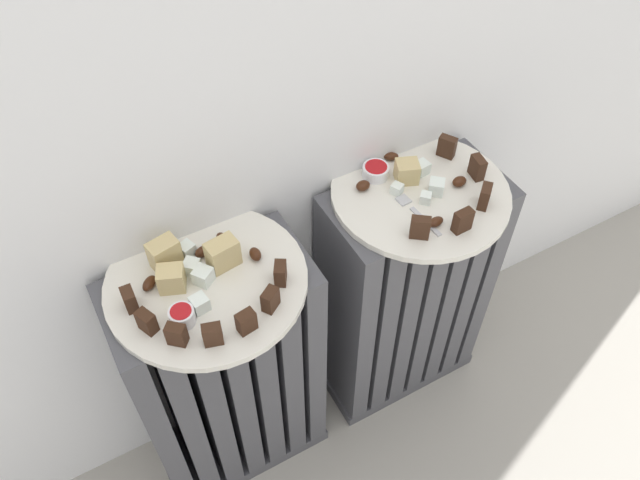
{
  "coord_description": "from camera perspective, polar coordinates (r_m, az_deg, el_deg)",
  "views": [
    {
      "loc": [
        -0.33,
        -0.32,
        1.34
      ],
      "look_at": [
        0.0,
        0.28,
        0.56
      ],
      "focal_mm": 35.4,
      "sensor_mm": 36.0,
      "label": 1
    }
  ],
  "objects": [
    {
      "name": "turkish_delight_right_3",
      "position": [
        1.12,
        9.19,
        6.46
      ],
      "size": [
        0.03,
        0.03,
        0.02
      ],
      "primitive_type": "cube",
      "rotation": [
        0.0,
        0.0,
        0.11
      ],
      "color": "white",
      "rests_on": "plate_right"
    },
    {
      "name": "dark_cake_slice_left_6",
      "position": [
        0.94,
        -3.61,
        -3.02
      ],
      "size": [
        0.03,
        0.03,
        0.04
      ],
      "primitive_type": "cube",
      "rotation": [
        0.0,
        0.0,
        1.03
      ],
      "color": "#382114",
      "rests_on": "plate_left"
    },
    {
      "name": "marble_cake_slice_left_2",
      "position": [
        0.97,
        -8.79,
        -1.23
      ],
      "size": [
        0.05,
        0.04,
        0.05
      ],
      "primitive_type": "cube",
      "rotation": [
        0.0,
        0.0,
        0.14
      ],
      "color": "tan",
      "rests_on": "plate_left"
    },
    {
      "name": "marble_cake_slice_right_0",
      "position": [
        1.1,
        7.86,
        6.15
      ],
      "size": [
        0.05,
        0.05,
        0.04
      ],
      "primitive_type": "cube",
      "rotation": [
        0.0,
        0.0,
        -0.39
      ],
      "color": "tan",
      "rests_on": "plate_right"
    },
    {
      "name": "medjool_date_right_0",
      "position": [
        1.11,
        12.49,
        5.18
      ],
      "size": [
        0.03,
        0.02,
        0.02
      ],
      "primitive_type": "ellipsoid",
      "rotation": [
        0.0,
        0.0,
        0.03
      ],
      "color": "#3D1E0F",
      "rests_on": "plate_right"
    },
    {
      "name": "jam_bowl_left",
      "position": [
        0.92,
        -12.37,
        -6.7
      ],
      "size": [
        0.04,
        0.04,
        0.03
      ],
      "color": "white",
      "rests_on": "plate_left"
    },
    {
      "name": "medjool_date_left_3",
      "position": [
        0.98,
        -15.18,
        -3.8
      ],
      "size": [
        0.03,
        0.03,
        0.01
      ],
      "primitive_type": "ellipsoid",
      "rotation": [
        0.0,
        0.0,
        0.77
      ],
      "color": "#3D1E0F",
      "rests_on": "plate_left"
    },
    {
      "name": "jam_bowl_right",
      "position": [
        1.11,
        5.06,
        6.27
      ],
      "size": [
        0.05,
        0.05,
        0.02
      ],
      "color": "white",
      "rests_on": "plate_right"
    },
    {
      "name": "turkish_delight_right_0",
      "position": [
        1.07,
        9.53,
        3.77
      ],
      "size": [
        0.03,
        0.03,
        0.02
      ],
      "primitive_type": "cube",
      "rotation": [
        0.0,
        0.0,
        0.8
      ],
      "color": "white",
      "rests_on": "plate_right"
    },
    {
      "name": "dark_cake_slice_left_2",
      "position": [
        0.9,
        -12.85,
        -8.33
      ],
      "size": [
        0.03,
        0.03,
        0.04
      ],
      "primitive_type": "cube",
      "rotation": [
        0.0,
        0.0,
        -0.73
      ],
      "color": "#382114",
      "rests_on": "plate_left"
    },
    {
      "name": "turkish_delight_right_2",
      "position": [
        1.08,
        6.96,
        4.61
      ],
      "size": [
        0.02,
        0.02,
        0.02
      ],
      "primitive_type": "cube",
      "rotation": [
        0.0,
        0.0,
        0.47
      ],
      "color": "white",
      "rests_on": "plate_right"
    },
    {
      "name": "dark_cake_slice_right_0",
      "position": [
        1.01,
        9.04,
        1.12
      ],
      "size": [
        0.03,
        0.03,
        0.04
      ],
      "primitive_type": "cube",
      "rotation": [
        0.0,
        0.0,
        -0.64
      ],
      "color": "#382114",
      "rests_on": "plate_right"
    },
    {
      "name": "medjool_date_left_1",
      "position": [
        1.0,
        -10.57,
        -1.05
      ],
      "size": [
        0.03,
        0.02,
        0.02
      ],
      "primitive_type": "ellipsoid",
      "rotation": [
        0.0,
        0.0,
        0.2
      ],
      "color": "#3D1E0F",
      "rests_on": "plate_left"
    },
    {
      "name": "medjool_date_right_1",
      "position": [
        1.08,
        3.91,
        4.92
      ],
      "size": [
        0.03,
        0.02,
        0.02
      ],
      "primitive_type": "ellipsoid",
      "rotation": [
        0.0,
        0.0,
        0.0
      ],
      "color": "#3D1E0F",
      "rests_on": "plate_right"
    },
    {
      "name": "turkish_delight_right_1",
      "position": [
        1.09,
        10.48,
        4.73
      ],
      "size": [
        0.04,
        0.04,
        0.03
      ],
      "primitive_type": "cube",
      "rotation": [
        0.0,
        0.0,
        0.84
      ],
      "color": "white",
      "rests_on": "plate_right"
    },
    {
      "name": "marble_cake_slice_left_1",
      "position": [
        0.96,
        -13.3,
        -3.41
      ],
      "size": [
        0.05,
        0.04,
        0.04
      ],
      "primitive_type": "cube",
      "rotation": [
        0.0,
        0.0,
        -0.39
      ],
      "color": "tan",
      "rests_on": "plate_left"
    },
    {
      "name": "turkish_delight_left_3",
      "position": [
        0.98,
        -11.52,
        -2.42
      ],
      "size": [
        0.03,
        0.03,
        0.02
      ],
      "primitive_type": "cube",
      "rotation": [
        0.0,
        0.0,
        0.8
      ],
      "color": "white",
      "rests_on": "plate_left"
    },
    {
      "name": "medjool_date_right_2",
      "position": [
        1.04,
        10.44,
        1.63
      ],
      "size": [
        0.03,
        0.02,
        0.01
      ],
      "primitive_type": "ellipsoid",
      "rotation": [
        0.0,
        0.0,
        0.11
      ],
      "color": "#3D1E0F",
      "rests_on": "plate_right"
    },
    {
      "name": "plate_right",
      "position": [
        1.1,
        9.05,
        4.22
      ],
      "size": [
        0.31,
        0.31,
        0.01
      ],
      "primitive_type": "cylinder",
      "color": "silver",
      "rests_on": "radiator_right"
    },
    {
      "name": "dark_cake_slice_left_4",
      "position": [
        0.9,
        -6.68,
        -7.35
      ],
      "size": [
        0.03,
        0.02,
        0.04
      ],
      "primitive_type": "cube",
      "rotation": [
        0.0,
        0.0,
        0.15
      ],
      "color": "#382114",
      "rests_on": "plate_left"
    },
    {
      "name": "medjool_date_right_3",
      "position": [
        1.15,
        6.44,
        7.53
      ],
      "size": [
        0.03,
        0.03,
        0.01
      ],
      "primitive_type": "ellipsoid",
      "rotation": [
        0.0,
        0.0,
        2.68
      ],
      "color": "#3D1E0F",
      "rests_on": "plate_right"
    },
    {
      "name": "dark_cake_slice_left_0",
      "position": [
        0.95,
        -16.83,
        -5.16
      ],
      "size": [
        0.02,
        0.03,
        0.04
      ],
      "primitive_type": "cube",
      "rotation": [
        0.0,
        0.0,
        -1.6
      ],
      "color": "#382114",
      "rests_on": "plate_left"
    },
    {
      "name": "dark_cake_slice_left_3",
      "position": [
        0.89,
        -9.69,
        -8.42
      ],
      "size": [
        0.03,
        0.02,
        0.04
      ],
      "primitive_type": "cube",
      "rotation": [
        0.0,
        0.0,
        -0.29
      ],
      "color": "#382114",
      "rests_on": "plate_left"
    },
    {
      "name": "medjool_date_left_0",
      "position": [
        1.01,
        -8.8,
        0.06
      ],
      "size": [
        0.02,
        0.03,
        0.01
      ],
      "primitive_type": "ellipsoid",
      "rotation": [
        0.0,
        0.0,
        1.64
      ],
      "color": "#3D1E0F",
      "rests_on": "plate_left"
    },
    {
      "name": "dark_cake_slice_right_4",
      "position": [
        1.16,
        11.4,
        8.27
      ],
      "size": [
        0.03,
        0.03,
        0.04
      ],
      "primitive_type": "cube",
      "rotation": [
        0.0,
        0.0,
        2.1
      ],
      "color": "#382114",
      "rests_on": "plate_right"
    },
    {
      "name": "turkish_delight_left_0",
      "position": [
        0.96,
        -10.52,
        -3.21
      ],
      "size": [
        0.04,
        0.04,
        0.03
      ],
      "primitive_type": "cube",
      "rotation": [
        0.0,
        0.0,
        0.63
      ],
      "color": "white",
      "rests_on": "plate_left"
    },
    {
      "name": "dark_cake_slice_left_1",
      "position": [
        0.92,
        -15.4,
        -7.13
      ],
      "size": [
        0.03,
        0.03,
        0.04
      ],
      "primitive_type": "cube",
      "rotation": [
        0.0,
        0.0,
        -1.17
      ],
      "color": "#382114",
      "rests_on": "plate_left"
    },
    {
      "name": "turkish_delight_left_2",
      "position": [
        1.0,
        -11.94,
        -0.85
      ],
      "size": [
        0.03,
        0.03,
        0.02
      ],
      "primitive_type": "cube",
      "rotation": [
        0.0,
        0.0,
        0.34
      ],
      "color": "white",
      "rests_on": "plate_left"
    },
    {
      "name": "turkish_delight_left_1",
      "position": [
        0.93,
        -10.83,
        -5.67
      ],
      "size": [
        0.03,
        0.03,
        0.02
      ],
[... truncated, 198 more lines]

